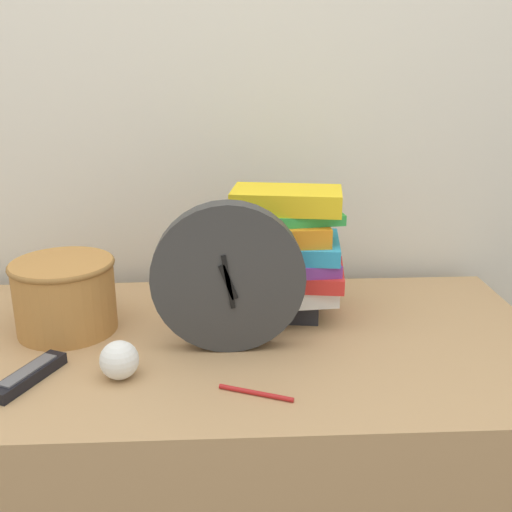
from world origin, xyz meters
TOP-DOWN VIEW (x-y plane):
  - wall_back at (0.00, 0.71)m, footprint 6.00×0.04m
  - desk at (0.00, 0.32)m, footprint 1.38×0.64m
  - desk_clock at (0.06, 0.29)m, footprint 0.28×0.05m
  - book_stack at (0.18, 0.44)m, footprint 0.28×0.20m
  - basket at (-0.26, 0.38)m, footprint 0.20×0.20m
  - tv_remote at (-0.28, 0.18)m, footprint 0.10×0.16m
  - crumpled_paper_ball at (-0.12, 0.18)m, footprint 0.07×0.07m
  - pen at (0.11, 0.12)m, footprint 0.12×0.06m

SIDE VIEW (x-z plane):
  - desk at x=0.00m, z-range 0.00..0.77m
  - pen at x=0.11m, z-range 0.77..0.78m
  - tv_remote at x=-0.28m, z-range 0.77..0.80m
  - crumpled_paper_ball at x=-0.12m, z-range 0.77..0.84m
  - basket at x=-0.26m, z-range 0.78..0.93m
  - book_stack at x=0.18m, z-range 0.77..1.04m
  - desk_clock at x=0.06m, z-range 0.77..1.06m
  - wall_back at x=0.00m, z-range 0.00..2.40m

